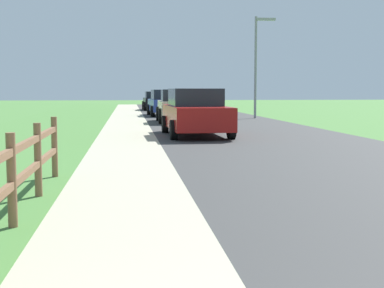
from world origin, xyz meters
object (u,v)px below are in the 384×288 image
object	(u,v)px
parked_car_blue	(166,103)
parked_car_black	(156,101)
street_lamp	(258,57)
parked_suv_red	(196,112)
parked_car_beige	(178,106)

from	to	relation	value
parked_car_blue	parked_car_black	xyz separation A→B (m)	(-0.10, 9.75, -0.05)
parked_car_blue	street_lamp	bearing A→B (deg)	-36.81
parked_suv_red	parked_car_beige	world-z (taller)	parked_suv_red
parked_car_black	parked_suv_red	bearing A→B (deg)	-89.73
parked_car_blue	street_lamp	distance (m)	6.71
parked_suv_red	parked_car_black	bearing A→B (deg)	90.27
parked_suv_red	street_lamp	world-z (taller)	street_lamp
street_lamp	parked_car_black	bearing A→B (deg)	110.56
parked_suv_red	parked_car_beige	distance (m)	8.10
parked_car_beige	parked_car_blue	size ratio (longest dim) A/B	0.92
parked_car_beige	street_lamp	bearing A→B (deg)	35.55
parked_car_beige	parked_car_black	bearing A→B (deg)	90.79
parked_suv_red	street_lamp	distance (m)	12.81
parked_suv_red	parked_car_black	distance (m)	24.98
parked_suv_red	parked_car_black	world-z (taller)	parked_suv_red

